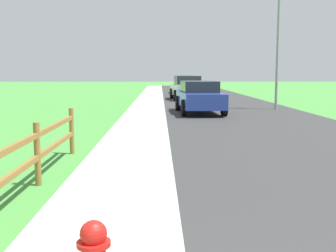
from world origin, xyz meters
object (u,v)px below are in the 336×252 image
object	(u,v)px
parked_suv_blue	(199,97)
parked_car_silver	(187,88)
street_lamp	(280,37)
parked_car_white	(184,85)

from	to	relation	value
parked_suv_blue	parked_car_silver	bearing A→B (deg)	89.82
parked_car_silver	street_lamp	size ratio (longest dim) A/B	0.70
parked_car_silver	parked_car_white	bearing A→B (deg)	87.72
parked_suv_blue	parked_car_white	bearing A→B (deg)	88.84
parked_suv_blue	street_lamp	world-z (taller)	street_lamp
parked_car_white	street_lamp	world-z (taller)	street_lamp
parked_suv_blue	parked_car_silver	world-z (taller)	parked_car_silver
parked_car_silver	street_lamp	xyz separation A→B (m)	(4.35, -8.00, 2.94)
parked_car_silver	parked_car_white	xyz separation A→B (m)	(0.35, 8.85, -0.03)
parked_car_white	street_lamp	size ratio (longest dim) A/B	0.78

